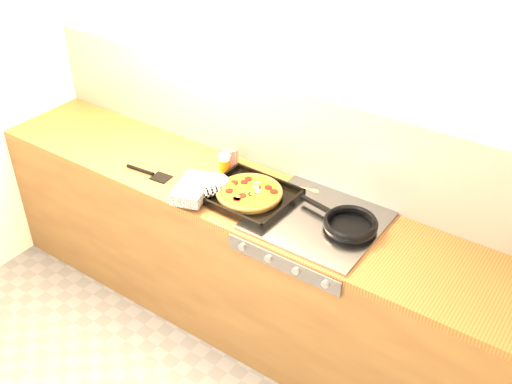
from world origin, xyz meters
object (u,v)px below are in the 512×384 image
Objects in this scene: juice_glass at (225,163)px; frying_pan at (349,224)px; pizza_on_tray at (234,191)px; tomato_can at (230,158)px.

frying_pan is at bearing -5.72° from juice_glass.
pizza_on_tray is 0.31m from tomato_can.
pizza_on_tray reaches higher than frying_pan.
frying_pan is 3.74× the size of tomato_can.
pizza_on_tray is 0.61m from frying_pan.
tomato_can is at bearing 130.78° from pizza_on_tray.
juice_glass is (-0.20, 0.18, 0.01)m from pizza_on_tray.
pizza_on_tray is 0.27m from juice_glass.
frying_pan is 0.81m from juice_glass.
frying_pan is 4.18× the size of juice_glass.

